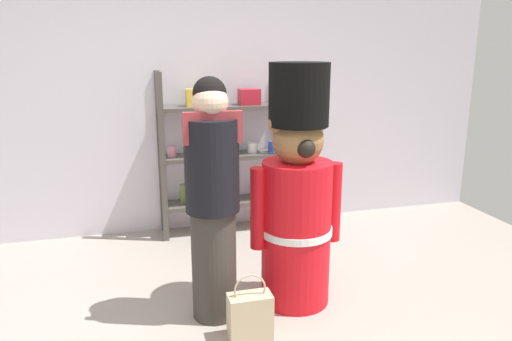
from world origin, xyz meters
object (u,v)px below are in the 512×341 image
at_px(teddy_bear_guard, 297,198).
at_px(shopping_bag, 250,315).
at_px(merchandise_shelf, 224,150).
at_px(person_shopper, 213,198).

xyz_separation_m(teddy_bear_guard, shopping_bag, (-0.43, -0.38, -0.62)).
xyz_separation_m(merchandise_shelf, teddy_bear_guard, (0.21, -1.53, -0.03)).
relative_size(teddy_bear_guard, person_shopper, 1.05).
bearing_deg(teddy_bear_guard, shopping_bag, -138.64).
distance_m(teddy_bear_guard, shopping_bag, 0.85).
bearing_deg(person_shopper, shopping_bag, -63.04).
relative_size(merchandise_shelf, person_shopper, 0.97).
bearing_deg(shopping_bag, merchandise_shelf, 83.39).
bearing_deg(teddy_bear_guard, person_shopper, -174.82).
distance_m(person_shopper, shopping_bag, 0.78).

